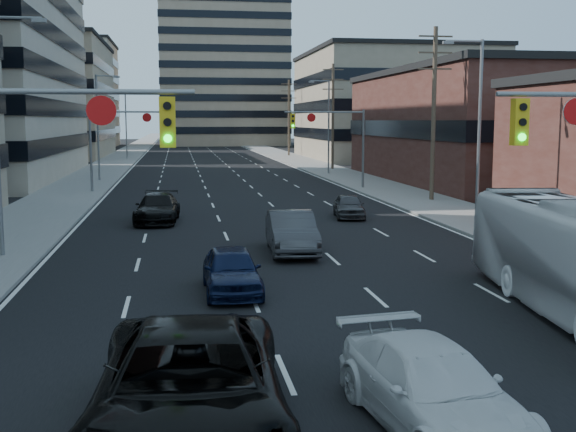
# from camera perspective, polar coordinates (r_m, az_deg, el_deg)

# --- Properties ---
(road_surface) EXTENTS (18.00, 300.00, 0.02)m
(road_surface) POSITION_cam_1_polar(r_m,az_deg,el_deg) (138.27, -7.14, 5.36)
(road_surface) COLOR black
(road_surface) RESTS_ON ground
(sidewalk_left) EXTENTS (5.00, 300.00, 0.15)m
(sidewalk_left) POSITION_cam_1_polar(r_m,az_deg,el_deg) (138.42, -11.92, 5.28)
(sidewalk_left) COLOR slate
(sidewalk_left) RESTS_ON ground
(sidewalk_right) EXTENTS (5.00, 300.00, 0.15)m
(sidewalk_right) POSITION_cam_1_polar(r_m,az_deg,el_deg) (139.07, -2.38, 5.45)
(sidewalk_right) COLOR slate
(sidewalk_right) RESTS_ON ground
(office_left_far) EXTENTS (20.00, 30.00, 16.00)m
(office_left_far) POSITION_cam_1_polar(r_m,az_deg,el_deg) (110.00, -19.48, 8.60)
(office_left_far) COLOR gray
(office_left_far) RESTS_ON ground
(storefront_right_mid) EXTENTS (20.00, 30.00, 9.00)m
(storefront_right_mid) POSITION_cam_1_polar(r_m,az_deg,el_deg) (64.47, 17.03, 6.62)
(storefront_right_mid) COLOR #472119
(storefront_right_mid) RESTS_ON ground
(office_right_far) EXTENTS (22.00, 28.00, 14.00)m
(office_right_far) POSITION_cam_1_polar(r_m,az_deg,el_deg) (100.39, 8.10, 8.52)
(office_right_far) COLOR gray
(office_right_far) RESTS_ON ground
(apartment_tower) EXTENTS (26.00, 26.00, 58.00)m
(apartment_tower) POSITION_cam_1_polar(r_m,az_deg,el_deg) (160.21, -5.30, 16.08)
(apartment_tower) COLOR gray
(apartment_tower) RESTS_ON ground
(bg_block_left) EXTENTS (24.00, 24.00, 20.00)m
(bg_block_left) POSITION_cam_1_polar(r_m,az_deg,el_deg) (150.14, -18.19, 9.03)
(bg_block_left) COLOR #ADA089
(bg_block_left) RESTS_ON ground
(bg_block_right) EXTENTS (22.00, 22.00, 12.00)m
(bg_block_right) POSITION_cam_1_polar(r_m,az_deg,el_deg) (142.71, 5.90, 7.85)
(bg_block_right) COLOR gray
(bg_block_right) RESTS_ON ground
(signal_near_left) EXTENTS (6.59, 0.33, 6.00)m
(signal_near_left) POSITION_cam_1_polar(r_m,az_deg,el_deg) (16.52, -21.17, 4.06)
(signal_near_left) COLOR slate
(signal_near_left) RESTS_ON ground
(signal_far_left) EXTENTS (6.09, 0.33, 6.00)m
(signal_far_left) POSITION_cam_1_polar(r_m,az_deg,el_deg) (53.25, -12.88, 6.42)
(signal_far_left) COLOR slate
(signal_far_left) RESTS_ON ground
(signal_far_right) EXTENTS (6.09, 0.33, 6.00)m
(signal_far_right) POSITION_cam_1_polar(r_m,az_deg,el_deg) (54.37, 3.60, 6.61)
(signal_far_right) COLOR slate
(signal_far_right) RESTS_ON ground
(utility_pole_block) EXTENTS (2.20, 0.28, 11.00)m
(utility_pole_block) POSITION_cam_1_polar(r_m,az_deg,el_deg) (46.97, 11.44, 8.13)
(utility_pole_block) COLOR #4C3D2D
(utility_pole_block) RESTS_ON ground
(utility_pole_midblock) EXTENTS (2.20, 0.28, 11.00)m
(utility_pole_midblock) POSITION_cam_1_polar(r_m,az_deg,el_deg) (75.85, 3.56, 7.99)
(utility_pole_midblock) COLOR #4C3D2D
(utility_pole_midblock) RESTS_ON ground
(utility_pole_distant) EXTENTS (2.20, 0.28, 11.00)m
(utility_pole_distant) POSITION_cam_1_polar(r_m,az_deg,el_deg) (105.36, 0.06, 7.88)
(utility_pole_distant) COLOR #4C3D2D
(utility_pole_distant) RESTS_ON ground
(streetlight_left_near) EXTENTS (2.03, 0.22, 9.00)m
(streetlight_left_near) POSITION_cam_1_polar(r_m,az_deg,el_deg) (28.84, -21.78, 6.76)
(streetlight_left_near) COLOR slate
(streetlight_left_near) RESTS_ON ground
(streetlight_left_mid) EXTENTS (2.03, 0.22, 9.00)m
(streetlight_left_mid) POSITION_cam_1_polar(r_m,az_deg,el_deg) (63.44, -14.67, 7.19)
(streetlight_left_mid) COLOR slate
(streetlight_left_mid) RESTS_ON ground
(streetlight_left_far) EXTENTS (2.03, 0.22, 9.00)m
(streetlight_left_far) POSITION_cam_1_polar(r_m,az_deg,el_deg) (98.33, -12.59, 7.30)
(streetlight_left_far) COLOR slate
(streetlight_left_far) RESTS_ON ground
(streetlight_right_near) EXTENTS (2.03, 0.22, 9.00)m
(streetlight_right_near) POSITION_cam_1_polar(r_m,az_deg,el_deg) (36.05, 14.66, 7.10)
(streetlight_right_near) COLOR slate
(streetlight_right_near) RESTS_ON ground
(streetlight_right_far) EXTENTS (2.03, 0.22, 9.00)m
(streetlight_right_far) POSITION_cam_1_polar(r_m,az_deg,el_deg) (69.59, 3.11, 7.44)
(streetlight_right_far) COLOR slate
(streetlight_right_far) RESTS_ON ground
(black_pickup) EXTENTS (3.38, 6.80, 1.85)m
(black_pickup) POSITION_cam_1_polar(r_m,az_deg,el_deg) (11.93, -7.80, -13.44)
(black_pickup) COLOR black
(black_pickup) RESTS_ON ground
(white_van) EXTENTS (2.62, 5.13, 1.42)m
(white_van) POSITION_cam_1_polar(r_m,az_deg,el_deg) (12.71, 11.34, -13.22)
(white_van) COLOR silver
(white_van) RESTS_ON ground
(sedan_blue) EXTENTS (1.68, 4.15, 1.41)m
(sedan_blue) POSITION_cam_1_polar(r_m,az_deg,el_deg) (21.85, -4.48, -4.30)
(sedan_blue) COLOR black
(sedan_blue) RESTS_ON ground
(sedan_grey_center) EXTENTS (1.97, 5.05, 1.64)m
(sedan_grey_center) POSITION_cam_1_polar(r_m,az_deg,el_deg) (28.36, 0.28, -1.30)
(sedan_grey_center) COLOR #38383B
(sedan_grey_center) RESTS_ON ground
(sedan_black_far) EXTENTS (2.44, 5.23, 1.48)m
(sedan_black_far) POSITION_cam_1_polar(r_m,az_deg,el_deg) (37.41, -10.28, 0.61)
(sedan_black_far) COLOR black
(sedan_black_far) RESTS_ON ground
(sedan_grey_right) EXTENTS (2.00, 3.93, 1.28)m
(sedan_grey_right) POSITION_cam_1_polar(r_m,az_deg,el_deg) (38.74, 4.83, 0.79)
(sedan_grey_right) COLOR #39393C
(sedan_grey_right) RESTS_ON ground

